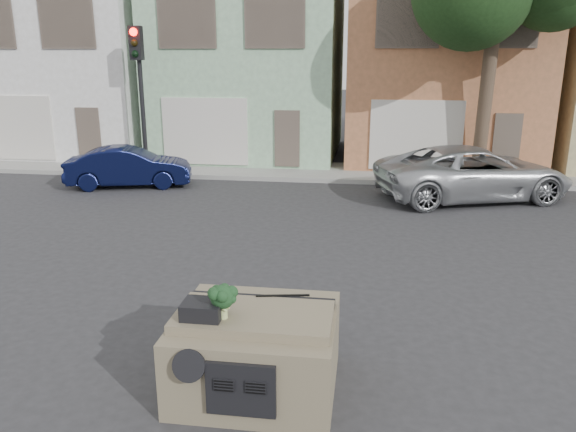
% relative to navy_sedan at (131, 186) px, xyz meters
% --- Properties ---
extents(ground_plane, '(120.00, 120.00, 0.00)m').
position_rel_navy_sedan_xyz_m(ground_plane, '(6.30, -7.65, 0.00)').
color(ground_plane, '#303033').
rests_on(ground_plane, ground).
extents(sidewalk, '(40.00, 3.00, 0.15)m').
position_rel_navy_sedan_xyz_m(sidewalk, '(6.30, 2.85, 0.07)').
color(sidewalk, gray).
rests_on(sidewalk, ground).
extents(townhouse_white, '(7.20, 8.20, 7.55)m').
position_rel_navy_sedan_xyz_m(townhouse_white, '(-4.70, 6.85, 3.77)').
color(townhouse_white, white).
rests_on(townhouse_white, ground).
extents(townhouse_mint, '(7.20, 8.20, 7.55)m').
position_rel_navy_sedan_xyz_m(townhouse_mint, '(2.80, 6.85, 3.77)').
color(townhouse_mint, '#9BC79E').
rests_on(townhouse_mint, ground).
extents(townhouse_tan, '(7.20, 8.20, 7.55)m').
position_rel_navy_sedan_xyz_m(townhouse_tan, '(10.30, 6.85, 3.77)').
color(townhouse_tan, '#B37048').
rests_on(townhouse_tan, ground).
extents(navy_sedan, '(4.13, 2.33, 1.29)m').
position_rel_navy_sedan_xyz_m(navy_sedan, '(0.00, 0.00, 0.00)').
color(navy_sedan, '#0B1033').
rests_on(navy_sedan, ground).
extents(silver_pickup, '(6.18, 4.25, 1.57)m').
position_rel_navy_sedan_xyz_m(silver_pickup, '(10.72, -0.10, 0.00)').
color(silver_pickup, '#B7BABE').
rests_on(silver_pickup, ground).
extents(traffic_signal, '(0.40, 0.40, 5.10)m').
position_rel_navy_sedan_xyz_m(traffic_signal, '(-0.20, 1.85, 2.55)').
color(traffic_signal, black).
rests_on(traffic_signal, ground).
extents(tree_near, '(4.40, 4.00, 8.50)m').
position_rel_navy_sedan_xyz_m(tree_near, '(11.30, 2.15, 4.25)').
color(tree_near, '#193414').
rests_on(tree_near, ground).
extents(car_dashboard, '(2.00, 1.80, 1.12)m').
position_rel_navy_sedan_xyz_m(car_dashboard, '(6.30, -10.65, 0.56)').
color(car_dashboard, '#756A51').
rests_on(car_dashboard, ground).
extents(instrument_hump, '(0.48, 0.38, 0.20)m').
position_rel_navy_sedan_xyz_m(instrument_hump, '(5.72, -11.00, 1.22)').
color(instrument_hump, black).
rests_on(instrument_hump, car_dashboard).
extents(wiper_arm, '(0.69, 0.15, 0.02)m').
position_rel_navy_sedan_xyz_m(wiper_arm, '(6.58, -10.27, 1.13)').
color(wiper_arm, black).
rests_on(wiper_arm, car_dashboard).
extents(broccoli, '(0.39, 0.39, 0.43)m').
position_rel_navy_sedan_xyz_m(broccoli, '(5.96, -10.99, 1.34)').
color(broccoli, '#153218').
rests_on(broccoli, car_dashboard).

